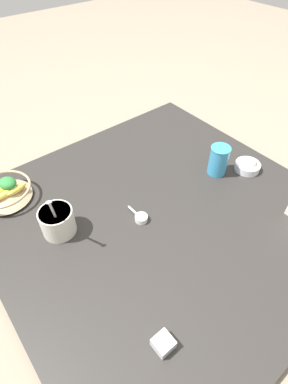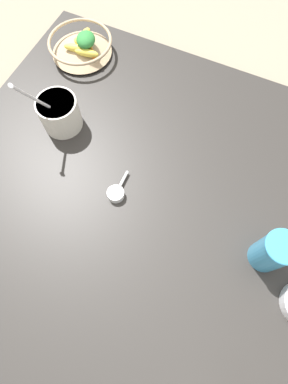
% 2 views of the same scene
% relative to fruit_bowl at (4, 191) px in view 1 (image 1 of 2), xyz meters
% --- Properties ---
extents(ground_plane, '(6.00, 6.00, 0.00)m').
position_rel_fruit_bowl_xyz_m(ground_plane, '(-0.44, -0.42, -0.08)').
color(ground_plane, gray).
extents(countertop, '(1.20, 1.20, 0.04)m').
position_rel_fruit_bowl_xyz_m(countertop, '(-0.44, -0.42, -0.06)').
color(countertop, '#2D2B28').
rests_on(countertop, ground_plane).
extents(fruit_bowl, '(0.21, 0.21, 0.09)m').
position_rel_fruit_bowl_xyz_m(fruit_bowl, '(0.00, 0.00, 0.00)').
color(fruit_bowl, tan).
rests_on(fruit_bowl, countertop).
extents(yogurt_tub, '(0.15, 0.12, 0.24)m').
position_rel_fruit_bowl_xyz_m(yogurt_tub, '(-0.28, -0.09, 0.02)').
color(yogurt_tub, silver).
rests_on(yogurt_tub, countertop).
extents(drinking_cup, '(0.08, 0.08, 0.13)m').
position_rel_fruit_bowl_xyz_m(drinking_cup, '(-0.41, -0.76, 0.03)').
color(drinking_cup, '#3893C6').
rests_on(drinking_cup, countertop).
extents(spice_jar, '(0.05, 0.05, 0.04)m').
position_rel_fruit_bowl_xyz_m(spice_jar, '(-0.80, -0.12, -0.02)').
color(spice_jar, silver).
rests_on(spice_jar, countertop).
extents(measuring_scoop, '(0.10, 0.05, 0.02)m').
position_rel_fruit_bowl_xyz_m(measuring_scoop, '(-0.42, -0.34, -0.03)').
color(measuring_scoop, white).
rests_on(measuring_scoop, countertop).
extents(garlic_bowl, '(0.11, 0.11, 0.06)m').
position_rel_fruit_bowl_xyz_m(garlic_bowl, '(-0.49, -0.88, -0.02)').
color(garlic_bowl, white).
rests_on(garlic_bowl, countertop).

